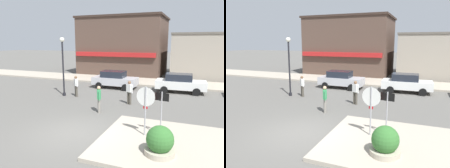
# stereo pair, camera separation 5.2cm
# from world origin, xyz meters

# --- Properties ---
(ground_plane) EXTENTS (160.00, 160.00, 0.00)m
(ground_plane) POSITION_xyz_m (0.00, 0.00, 0.00)
(ground_plane) COLOR #5B5954
(sidewalk_corner) EXTENTS (6.40, 4.80, 0.15)m
(sidewalk_corner) POSITION_xyz_m (4.60, 0.26, 0.07)
(sidewalk_corner) COLOR #A89E8C
(sidewalk_corner) RESTS_ON ground
(kerb_far) EXTENTS (80.00, 4.00, 0.15)m
(kerb_far) POSITION_xyz_m (0.00, 13.71, 0.07)
(kerb_far) COLOR #A89E8C
(kerb_far) RESTS_ON ground
(stop_sign) EXTENTS (0.81, 0.13, 2.30)m
(stop_sign) POSITION_xyz_m (3.15, 0.61, 1.52)
(stop_sign) COLOR #9E9EA3
(stop_sign) RESTS_ON ground
(one_way_sign) EXTENTS (0.60, 0.09, 2.10)m
(one_way_sign) POSITION_xyz_m (3.81, 0.79, 1.33)
(one_way_sign) COLOR #9E9EA3
(one_way_sign) RESTS_ON ground
(planter) EXTENTS (1.10, 1.10, 1.23)m
(planter) POSITION_xyz_m (4.03, -0.84, 0.56)
(planter) COLOR #ADA38E
(planter) RESTS_ON ground
(lamp_post) EXTENTS (0.36, 0.36, 4.54)m
(lamp_post) POSITION_xyz_m (-4.44, 5.85, 2.96)
(lamp_post) COLOR black
(lamp_post) RESTS_ON ground
(parked_car_nearest) EXTENTS (4.01, 1.90, 1.56)m
(parked_car_nearest) POSITION_xyz_m (-1.78, 10.00, 0.81)
(parked_car_nearest) COLOR #B7B7BC
(parked_car_nearest) RESTS_ON ground
(parked_car_second) EXTENTS (4.07, 2.01, 1.56)m
(parked_car_second) POSITION_xyz_m (3.88, 10.35, 0.81)
(parked_car_second) COLOR white
(parked_car_second) RESTS_ON ground
(pedestrian_crossing_near) EXTENTS (0.48, 0.42, 1.61)m
(pedestrian_crossing_near) POSITION_xyz_m (-3.43, 5.98, 0.87)
(pedestrian_crossing_near) COLOR #4C473D
(pedestrian_crossing_near) RESTS_ON ground
(pedestrian_crossing_far) EXTENTS (0.54, 0.35, 1.61)m
(pedestrian_crossing_far) POSITION_xyz_m (0.99, 5.43, 0.87)
(pedestrian_crossing_far) COLOR #4C473D
(pedestrian_crossing_far) RESTS_ON ground
(pedestrian_kerb_side) EXTENTS (0.36, 0.53, 1.61)m
(pedestrian_kerb_side) POSITION_xyz_m (-0.19, 3.11, 0.87)
(pedestrian_kerb_side) COLOR gray
(pedestrian_kerb_side) RESTS_ON ground
(building_corner_shop) EXTENTS (10.61, 7.89, 7.23)m
(building_corner_shop) POSITION_xyz_m (-4.02, 19.41, 3.62)
(building_corner_shop) COLOR brown
(building_corner_shop) RESTS_ON ground
(building_storefront_left_near) EXTENTS (6.20, 7.68, 5.12)m
(building_storefront_left_near) POSITION_xyz_m (5.36, 20.09, 2.57)
(building_storefront_left_near) COLOR #9E9384
(building_storefront_left_near) RESTS_ON ground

